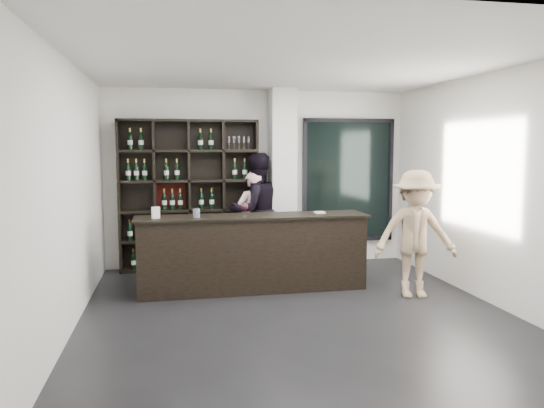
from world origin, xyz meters
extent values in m
cube|color=black|center=(0.00, 0.00, -0.01)|extent=(5.00, 5.50, 0.01)
cube|color=silver|center=(0.35, 2.47, 1.45)|extent=(0.40, 0.40, 2.90)
cube|color=black|center=(1.55, 2.69, 1.40)|extent=(1.60, 0.08, 2.10)
cube|color=black|center=(1.55, 2.69, 1.40)|extent=(1.48, 0.02, 1.98)
cube|color=black|center=(-0.35, 1.10, 0.51)|extent=(3.09, 0.58, 1.01)
cube|color=black|center=(-0.35, 1.10, 1.03)|extent=(3.17, 0.66, 0.03)
imported|color=#FFC2C2|center=(-0.15, 2.40, 0.80)|extent=(0.68, 0.57, 1.59)
imported|color=black|center=(-0.10, 2.40, 0.94)|extent=(1.09, 0.96, 1.88)
imported|color=tan|center=(1.70, 0.40, 0.84)|extent=(1.16, 0.77, 1.67)
cylinder|color=silver|center=(-1.11, 0.98, 1.10)|extent=(0.12, 0.12, 0.12)
cube|color=white|center=(0.61, 1.15, 1.05)|extent=(0.14, 0.14, 0.02)
cube|color=white|center=(-1.64, 1.01, 1.12)|extent=(0.11, 0.08, 0.15)
camera|label=1|loc=(-1.43, -5.97, 1.96)|focal=35.00mm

